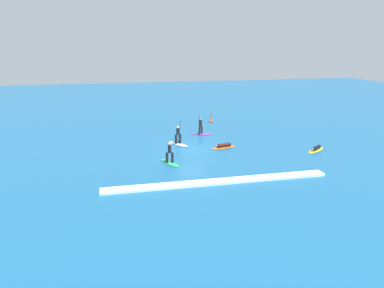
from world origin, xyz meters
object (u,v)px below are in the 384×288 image
(surfer_on_purple_board, at_px, (201,130))
(surfer_on_green_board, at_px, (170,158))
(surfer_on_white_board, at_px, (178,140))
(surfer_on_yellow_board, at_px, (316,149))
(surfer_on_orange_board, at_px, (224,146))
(marker_buoy, at_px, (211,120))

(surfer_on_purple_board, bearing_deg, surfer_on_green_board, 83.63)
(surfer_on_purple_board, height_order, surfer_on_white_board, surfer_on_white_board)
(surfer_on_yellow_board, bearing_deg, surfer_on_white_board, -57.05)
(surfer_on_green_board, xyz_separation_m, surfer_on_yellow_board, (13.55, 0.65, -0.32))
(surfer_on_orange_board, bearing_deg, marker_buoy, -112.20)
(surfer_on_purple_board, relative_size, surfer_on_white_board, 1.04)
(surfer_on_purple_board, bearing_deg, surfer_on_yellow_board, 159.57)
(surfer_on_orange_board, distance_m, surfer_on_purple_board, 5.54)
(surfer_on_orange_board, distance_m, marker_buoy, 11.31)
(marker_buoy, bearing_deg, surfer_on_purple_board, -115.76)
(surfer_on_orange_board, relative_size, surfer_on_green_board, 1.00)
(surfer_on_green_board, xyz_separation_m, marker_buoy, (7.47, 14.42, -0.25))
(surfer_on_green_board, bearing_deg, surfer_on_white_board, -41.01)
(surfer_on_white_board, bearing_deg, surfer_on_yellow_board, -143.05)
(surfer_on_white_board, height_order, marker_buoy, surfer_on_white_board)
(surfer_on_orange_board, relative_size, surfer_on_white_board, 1.01)
(surfer_on_yellow_board, height_order, surfer_on_white_board, surfer_on_white_board)
(surfer_on_orange_board, xyz_separation_m, surfer_on_green_board, (-5.59, -3.27, 0.30))
(surfer_on_orange_board, distance_m, surfer_on_white_board, 4.44)
(surfer_on_orange_board, distance_m, surfer_on_green_board, 6.48)
(surfer_on_orange_board, distance_m, surfer_on_yellow_board, 8.38)
(surfer_on_orange_board, bearing_deg, surfer_on_yellow_board, 149.21)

